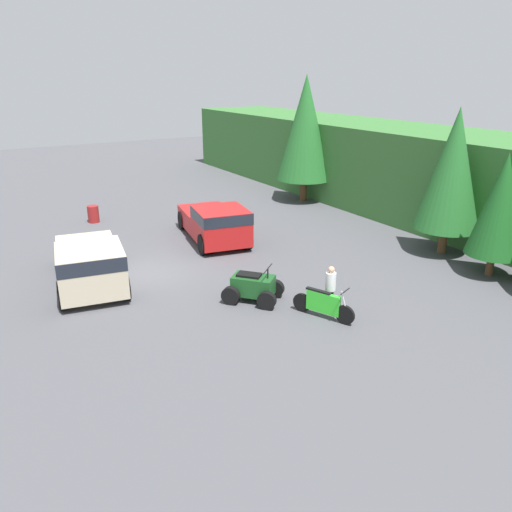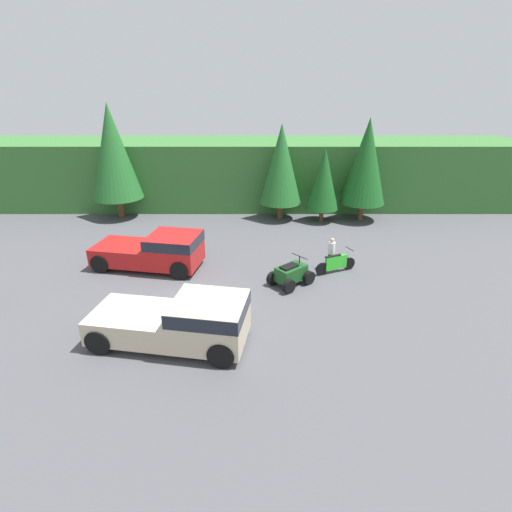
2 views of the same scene
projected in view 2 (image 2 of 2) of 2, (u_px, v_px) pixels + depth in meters
The scene contains 11 objects.
ground_plane at pixel (188, 312), 16.06m from camera, with size 80.00×80.00×0.00m, color #4C4C51.
hillside_backdrop at pixel (219, 172), 29.81m from camera, with size 44.00×6.00×4.61m.
tree_left at pixel (112, 152), 25.70m from camera, with size 3.25×3.25×7.38m.
tree_mid_left at pixel (280, 164), 25.63m from camera, with size 2.72×2.72×6.18m.
tree_mid_right at pixel (323, 179), 25.48m from camera, with size 2.10×2.10×4.76m.
tree_right at pixel (365, 162), 25.33m from camera, with size 2.88×2.88×6.55m.
pickup_truck_red at pixel (156, 250), 19.52m from camera, with size 5.54×3.17×1.79m.
pickup_truck_second at pixel (182, 320), 13.76m from camera, with size 5.73×3.13×1.79m.
dirt_bike at pixel (335, 263), 19.23m from camera, with size 2.04×1.06×1.13m.
quad_atv at pixel (290, 274), 18.06m from camera, with size 2.26×2.20×1.27m.
rider_person at pixel (331, 252), 19.44m from camera, with size 0.46×0.46×1.63m.
Camera 2 is at (2.72, -13.83, 8.48)m, focal length 28.00 mm.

